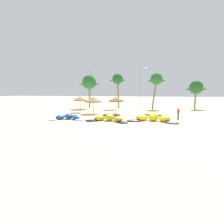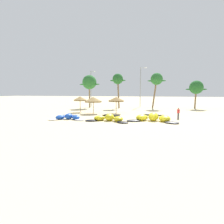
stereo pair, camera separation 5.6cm
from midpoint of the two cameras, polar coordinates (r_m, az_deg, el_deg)
The scene contains 14 objects.
ground_plane at distance 24.89m, azimuth 11.77°, elevation -3.09°, with size 260.00×260.00×0.00m, color beige.
kite_far_left at distance 27.60m, azimuth -13.25°, elevation -1.55°, with size 5.45×2.83×0.84m.
kite_left at distance 25.45m, azimuth -1.04°, elevation -1.93°, with size 6.34×3.30×0.94m.
kite_left_of_center at distance 25.88m, azimuth 12.29°, elevation -1.76°, with size 7.07×3.64×1.15m.
beach_umbrella_near_van at distance 37.00m, azimuth -9.73°, elevation 4.03°, with size 2.51×2.51×3.06m.
beach_umbrella_middle at distance 34.23m, azimuth -5.79°, elevation 3.77°, with size 3.19×3.19×3.02m.
beach_umbrella_near_palms at distance 34.52m, azimuth 1.21°, elevation 3.88°, with size 2.95×2.95×2.99m.
person_near_kites at distance 29.06m, azimuth 19.41°, elevation -0.36°, with size 0.36×0.24×1.62m.
palm_leftmost at distance 46.87m, azimuth -6.95°, elevation 8.88°, with size 5.18×3.45×8.00m.
palm_left at distance 45.53m, azimuth 1.70°, elevation 9.76°, with size 3.79×2.52×8.26m.
palm_left_of_gap at distance 46.03m, azimuth 13.30°, elevation 9.55°, with size 4.22×2.81×8.34m.
palm_center_left at distance 48.05m, azimuth 24.11°, elevation 6.79°, with size 4.67×3.12×6.53m.
lamppost_west at distance 50.62m, azimuth -6.37°, elevation 7.56°, with size 1.44×0.24×9.40m.
lamppost_west_center at distance 49.29m, azimuth 8.66°, elevation 8.04°, with size 1.62×0.24×10.16m.
Camera 1 is at (0.44, -24.57, 3.95)m, focal length 30.14 mm.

